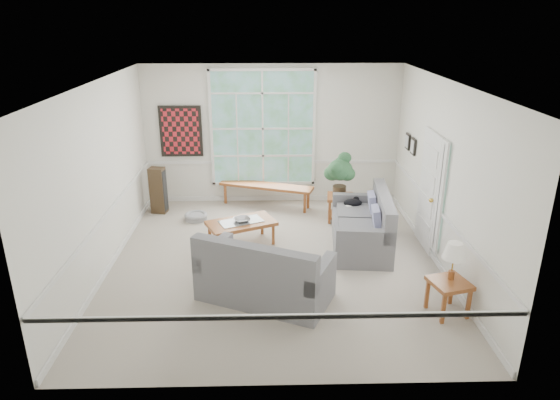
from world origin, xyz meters
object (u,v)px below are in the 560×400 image
object	(u,v)px
loveseat_right	(361,221)
end_table	(340,208)
coffee_table	(242,233)
loveseat_front	(265,267)
side_table	(448,297)

from	to	relation	value
loveseat_right	end_table	distance (m)	1.27
loveseat_right	coffee_table	size ratio (longest dim) A/B	1.56
loveseat_front	coffee_table	distance (m)	1.91
coffee_table	side_table	bearing A→B (deg)	-62.11
loveseat_right	coffee_table	bearing A→B (deg)	-178.40
loveseat_right	loveseat_front	size ratio (longest dim) A/B	0.99
side_table	end_table	bearing A→B (deg)	107.03
end_table	side_table	xyz separation A→B (m)	(1.04, -3.40, -0.01)
end_table	coffee_table	bearing A→B (deg)	-150.82
loveseat_right	coffee_table	xyz separation A→B (m)	(-2.15, 0.14, -0.28)
coffee_table	side_table	size ratio (longest dim) A/B	2.35
coffee_table	side_table	xyz separation A→B (m)	(2.99, -2.31, 0.03)
loveseat_right	side_table	bearing A→B (deg)	-63.33
end_table	side_table	bearing A→B (deg)	-72.97
loveseat_right	end_table	bearing A→B (deg)	104.64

